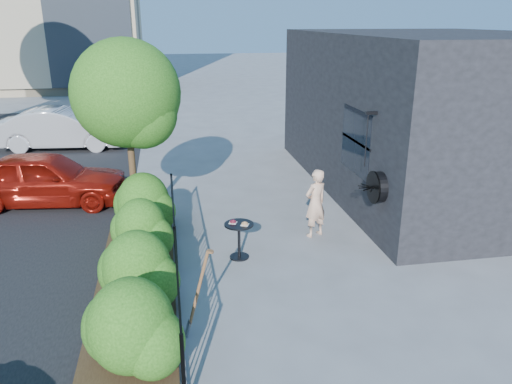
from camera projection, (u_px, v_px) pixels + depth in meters
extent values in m
plane|color=gray|center=(264.00, 278.00, 8.79)|extent=(120.00, 120.00, 0.00)
cube|color=black|center=(435.00, 111.00, 13.23)|extent=(6.00, 9.00, 4.00)
cube|color=black|center=(356.00, 141.00, 10.84)|extent=(0.04, 1.60, 1.40)
cube|color=black|center=(356.00, 141.00, 10.85)|extent=(0.05, 1.70, 0.06)
cylinder|color=black|center=(378.00, 187.00, 9.62)|extent=(0.18, 0.60, 0.60)
cylinder|color=black|center=(373.00, 187.00, 9.60)|extent=(0.03, 0.64, 0.64)
cube|color=black|center=(372.00, 113.00, 9.63)|extent=(0.25, 0.06, 0.06)
cylinder|color=black|center=(366.00, 141.00, 9.80)|extent=(0.02, 0.02, 1.05)
cylinder|color=black|center=(184.00, 376.00, 5.57)|extent=(0.05, 0.05, 1.10)
cylinder|color=black|center=(176.00, 257.00, 8.36)|extent=(0.05, 0.05, 1.10)
cylinder|color=black|center=(172.00, 197.00, 11.14)|extent=(0.05, 0.05, 1.10)
cube|color=black|center=(175.00, 229.00, 8.19)|extent=(0.03, 6.00, 0.03)
cube|color=black|center=(178.00, 280.00, 8.50)|extent=(0.03, 6.00, 0.03)
cylinder|color=black|center=(183.00, 370.00, 5.66)|extent=(0.02, 0.02, 1.04)
cylinder|color=black|center=(183.00, 359.00, 5.85)|extent=(0.02, 0.02, 1.04)
cylinder|color=black|center=(182.00, 348.00, 6.03)|extent=(0.02, 0.02, 1.04)
cylinder|color=black|center=(181.00, 338.00, 6.22)|extent=(0.02, 0.02, 1.04)
cylinder|color=black|center=(181.00, 329.00, 6.40)|extent=(0.02, 0.02, 1.04)
cylinder|color=black|center=(180.00, 320.00, 6.59)|extent=(0.02, 0.02, 1.04)
cylinder|color=black|center=(180.00, 312.00, 6.78)|extent=(0.02, 0.02, 1.04)
cylinder|color=black|center=(179.00, 304.00, 6.96)|extent=(0.02, 0.02, 1.04)
cylinder|color=black|center=(179.00, 297.00, 7.15)|extent=(0.02, 0.02, 1.04)
cylinder|color=black|center=(178.00, 290.00, 7.33)|extent=(0.02, 0.02, 1.04)
cylinder|color=black|center=(178.00, 283.00, 7.52)|extent=(0.02, 0.02, 1.04)
cylinder|color=black|center=(177.00, 277.00, 7.70)|extent=(0.02, 0.02, 1.04)
cylinder|color=black|center=(177.00, 271.00, 7.89)|extent=(0.02, 0.02, 1.04)
cylinder|color=black|center=(177.00, 265.00, 8.08)|extent=(0.02, 0.02, 1.04)
cylinder|color=black|center=(176.00, 259.00, 8.26)|extent=(0.02, 0.02, 1.04)
cylinder|color=black|center=(176.00, 254.00, 8.45)|extent=(0.02, 0.02, 1.04)
cylinder|color=black|center=(176.00, 249.00, 8.63)|extent=(0.02, 0.02, 1.04)
cylinder|color=black|center=(175.00, 244.00, 8.82)|extent=(0.02, 0.02, 1.04)
cylinder|color=black|center=(175.00, 239.00, 9.01)|extent=(0.02, 0.02, 1.04)
cylinder|color=black|center=(175.00, 235.00, 9.19)|extent=(0.02, 0.02, 1.04)
cylinder|color=black|center=(175.00, 231.00, 9.38)|extent=(0.02, 0.02, 1.04)
cylinder|color=black|center=(174.00, 227.00, 9.56)|extent=(0.02, 0.02, 1.04)
cylinder|color=black|center=(174.00, 223.00, 9.75)|extent=(0.02, 0.02, 1.04)
cylinder|color=black|center=(174.00, 219.00, 9.94)|extent=(0.02, 0.02, 1.04)
cylinder|color=black|center=(174.00, 215.00, 10.12)|extent=(0.02, 0.02, 1.04)
cylinder|color=black|center=(173.00, 212.00, 10.31)|extent=(0.02, 0.02, 1.04)
cylinder|color=black|center=(173.00, 208.00, 10.49)|extent=(0.02, 0.02, 1.04)
cylinder|color=black|center=(173.00, 205.00, 10.68)|extent=(0.02, 0.02, 1.04)
cylinder|color=black|center=(173.00, 202.00, 10.86)|extent=(0.02, 0.02, 1.04)
cylinder|color=black|center=(173.00, 199.00, 11.05)|extent=(0.02, 0.02, 1.04)
cube|color=#382616|center=(136.00, 287.00, 8.41)|extent=(1.30, 6.00, 0.08)
ellipsoid|color=#1F5112|center=(131.00, 329.00, 6.16)|extent=(1.10, 1.10, 1.24)
ellipsoid|color=#1F5112|center=(137.00, 268.00, 7.65)|extent=(1.10, 1.10, 1.24)
ellipsoid|color=#1F5112|center=(141.00, 230.00, 9.04)|extent=(1.10, 1.10, 1.24)
ellipsoid|color=#1F5112|center=(144.00, 203.00, 10.34)|extent=(1.10, 1.10, 1.24)
cylinder|color=#3F2B19|center=(133.00, 174.00, 10.61)|extent=(0.14, 0.14, 2.40)
sphere|color=#1F5112|center=(126.00, 96.00, 10.07)|extent=(2.20, 2.20, 2.20)
sphere|color=#1F5112|center=(142.00, 114.00, 10.04)|extent=(1.43, 1.43, 1.43)
cylinder|color=black|center=(239.00, 224.00, 9.32)|extent=(0.56, 0.56, 0.03)
cylinder|color=black|center=(239.00, 241.00, 9.43)|extent=(0.06, 0.06, 0.67)
cylinder|color=black|center=(239.00, 257.00, 9.54)|extent=(0.37, 0.37, 0.03)
cube|color=white|center=(233.00, 223.00, 9.36)|extent=(0.18, 0.18, 0.01)
cube|color=white|center=(245.00, 225.00, 9.26)|extent=(0.18, 0.18, 0.01)
torus|color=#490C19|center=(233.00, 222.00, 9.35)|extent=(0.12, 0.12, 0.04)
torus|color=#B57D4D|center=(245.00, 224.00, 9.25)|extent=(0.12, 0.12, 0.04)
imported|color=#DAAB8D|center=(315.00, 203.00, 10.28)|extent=(0.63, 0.54, 1.45)
cylinder|color=brown|center=(198.00, 289.00, 7.01)|extent=(0.35, 0.05, 1.19)
cube|color=gray|center=(188.00, 329.00, 7.19)|extent=(0.09, 0.18, 0.25)
cylinder|color=brown|center=(210.00, 251.00, 6.85)|extent=(0.10, 0.10, 0.05)
imported|color=maroon|center=(46.00, 178.00, 12.08)|extent=(4.02, 2.00, 1.32)
imported|color=silver|center=(63.00, 129.00, 17.32)|extent=(4.44, 1.91, 1.42)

